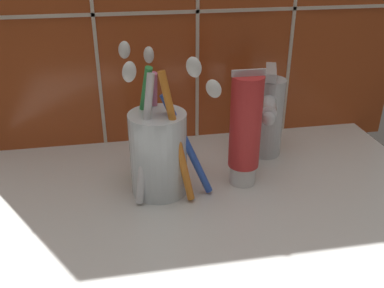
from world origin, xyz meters
TOP-DOWN VIEW (x-y plane):
  - sink_counter at (0.00, 0.00)cm, footprint 58.55×39.17cm
  - toothbrush_cup at (-6.23, 3.92)cm, footprint 12.15×11.74cm
  - toothpaste_tube at (4.68, 3.88)cm, footprint 4.15×3.96cm
  - sink_faucet at (10.14, 10.85)cm, footprint 5.33×9.95cm

SIDE VIEW (x-z plane):
  - sink_counter at x=0.00cm, z-range 0.00..2.00cm
  - toothbrush_cup at x=-6.23cm, z-range -1.24..17.20cm
  - sink_faucet at x=10.14cm, z-range 1.81..14.90cm
  - toothpaste_tube at x=4.68cm, z-range 1.95..17.34cm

